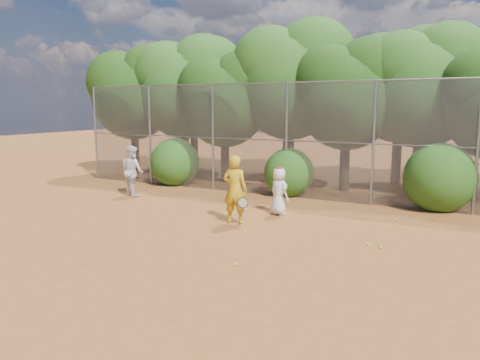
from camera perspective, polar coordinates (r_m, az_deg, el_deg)
The scene contains 23 objects.
ground at distance 11.09m, azimuth -1.44°, elevation -7.85°, with size 80.00×80.00×0.00m, color #944F21.
fence_back at distance 16.19m, azimuth 8.58°, elevation 4.85°, with size 20.05×0.09×4.03m.
tree_0 at distance 22.65m, azimuth -12.72°, elevation 10.70°, with size 4.38×3.81×6.00m.
tree_1 at distance 21.54m, azimuth -6.67°, elevation 11.56°, with size 4.64×4.03×6.35m.
tree_2 at distance 19.61m, azimuth -1.70°, elevation 10.17°, with size 3.99×3.47×5.47m.
tree_3 at distance 19.48m, azimuth 6.40°, elevation 12.51°, with size 4.89×4.26×6.70m.
tree_4 at distance 18.10m, azimuth 13.13°, elevation 10.57°, with size 4.19×3.64×5.73m.
tree_5 at distance 18.43m, azimuth 21.51°, elevation 11.05°, with size 4.51×3.92×6.17m.
tree_9 at distance 24.02m, azimuth -5.53°, elevation 11.75°, with size 4.83×4.20×6.62m.
tree_10 at distance 21.90m, azimuth 6.07°, elevation 12.75°, with size 5.15×4.48×7.06m.
tree_11 at distance 20.16m, azimuth 19.17°, elevation 11.30°, with size 4.64×4.03×6.35m.
bush_0 at distance 19.28m, azimuth -7.94°, elevation 2.41°, with size 2.00×2.00×2.00m, color #214E13.
bush_1 at distance 16.90m, azimuth 6.00°, elevation 1.15°, with size 1.80×1.80×1.80m, color #214E13.
bush_2 at distance 15.75m, azimuth 23.16°, elevation 0.60°, with size 2.20×2.20×2.20m, color #214E13.
player_yellow at distance 12.79m, azimuth -0.62°, elevation -1.18°, with size 0.88×0.54×1.89m.
player_teen at distance 13.89m, azimuth 4.77°, elevation -1.34°, with size 0.82×0.72×1.44m.
player_white at distance 17.17m, azimuth -12.97°, elevation 1.10°, with size 1.06×0.95×1.80m.
ball_0 at distance 11.22m, azimuth 16.69°, elevation -7.85°, with size 0.07×0.07×0.07m, color #D4F12B.
ball_1 at distance 13.27m, azimuth 17.53°, elevation -5.26°, with size 0.07×0.07×0.07m, color #D4F12B.
ball_2 at distance 9.67m, azimuth -0.42°, elevation -10.23°, with size 0.07×0.07×0.07m, color #D4F12B.
ball_3 at distance 11.38m, azimuth 15.33°, elevation -7.55°, with size 0.07×0.07×0.07m, color #D4F12B.
ball_4 at distance 12.08m, azimuth 0.53°, elevation -6.24°, with size 0.07×0.07×0.07m, color #D4F12B.
ball_5 at distance 13.96m, azimuth 18.42°, elevation -4.60°, with size 0.07×0.07×0.07m, color #D4F12B.
Camera 1 is at (5.17, -9.25, 3.25)m, focal length 35.00 mm.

